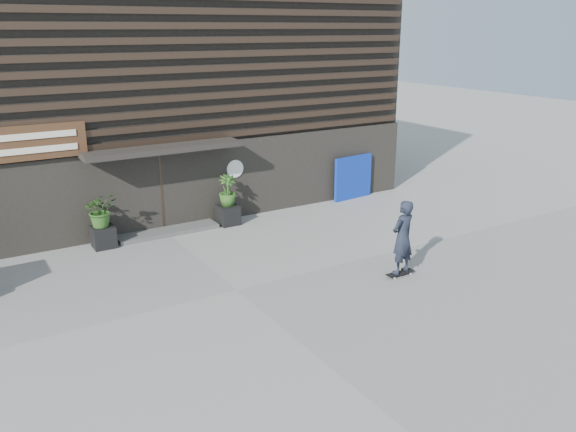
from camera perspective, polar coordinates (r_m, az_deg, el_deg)
ground at (r=13.67m, az=-5.05°, el=-7.22°), size 80.00×80.00×0.00m
entrance_step at (r=17.61m, az=-11.71°, el=-1.45°), size 3.00×0.80×0.12m
planter_pot_left at (r=16.86m, az=-17.59°, el=-1.95°), size 0.60×0.60×0.60m
bamboo_left at (r=16.63m, az=-17.84°, el=0.58°), size 0.86×0.75×0.96m
planter_pot_right at (r=18.03m, az=-5.86°, el=0.11°), size 0.60×0.60×0.60m
bamboo_right at (r=17.81m, az=-5.94°, el=2.50°), size 0.54×0.54×0.96m
blue_tarp at (r=20.67m, az=6.38°, el=3.77°), size 1.64×0.29×1.53m
building at (r=21.86m, az=-17.28°, el=12.44°), size 18.00×11.00×8.00m
skateboarder at (r=14.25m, az=11.14°, el=-2.07°), size 0.78×0.56×1.93m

